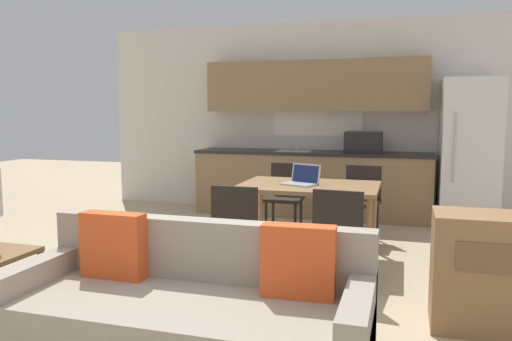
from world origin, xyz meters
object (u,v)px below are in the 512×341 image
dining_chair_far_right (361,198)px  dining_chair_far_left (285,194)px  dining_chair_near_left (239,226)px  refrigerator (469,153)px  dining_chair_near_right (341,232)px  laptop (302,180)px  couch (190,312)px  dining_table (309,191)px

dining_chair_far_right → dining_chair_far_left: 0.87m
dining_chair_far_left → dining_chair_near_left: size_ratio=1.00×
refrigerator → dining_chair_far_right: bearing=-137.3°
dining_chair_near_left → dining_chair_near_right: (0.85, 0.03, 0.00)m
dining_chair_near_right → refrigerator: bearing=-108.3°
dining_chair_far_right → laptop: 1.02m
refrigerator → dining_chair_far_left: bearing=-151.8°
refrigerator → couch: 4.71m
dining_table → dining_chair_far_right: dining_chair_far_right is taller
couch → dining_chair_far_right: bearing=78.1°
refrigerator → dining_chair_far_right: size_ratio=2.21×
couch → dining_chair_near_right: size_ratio=2.38×
dining_chair_near_left → laptop: size_ratio=2.15×
refrigerator → dining_chair_far_right: 1.73m
laptop → dining_chair_near_left: bearing=-92.1°
dining_chair_far_left → laptop: bearing=-67.2°
dining_chair_far_right → laptop: size_ratio=2.15×
couch → laptop: bearing=85.9°
dining_chair_far_right → dining_chair_far_left: (-0.87, 0.01, 0.00)m
dining_table → laptop: (-0.06, -0.02, 0.11)m
dining_chair_near_left → couch: bearing=98.3°
couch → dining_chair_near_left: size_ratio=2.38×
refrigerator → dining_chair_far_right: refrigerator is taller
dining_chair_near_left → dining_chair_near_right: 0.85m
couch → dining_chair_far_right: size_ratio=2.38×
couch → dining_chair_near_left: bearing=97.9°
refrigerator → couch: (-1.89, -4.27, -0.59)m
refrigerator → couch: bearing=-113.8°
dining_chair_far_left → dining_chair_near_right: 1.85m
laptop → dining_chair_far_right: bearing=80.7°
dining_chair_far_right → laptop: (-0.50, -0.83, 0.30)m
dining_chair_far_left → dining_chair_near_left: same height
refrigerator → couch: size_ratio=0.93×
refrigerator → dining_chair_near_right: (-1.24, -2.77, -0.44)m
dining_table → couch: bearing=-95.5°
dining_chair_far_right → dining_chair_far_left: same height
dining_chair_near_right → dining_table: bearing=-57.1°
dining_chair_near_left → dining_chair_near_right: size_ratio=1.00×
dining_chair_near_left → refrigerator: bearing=-126.4°
dining_chair_far_left → dining_chair_near_right: (0.85, -1.65, 0.00)m
dining_chair_far_right → dining_chair_near_left: bearing=-110.1°
refrigerator → laptop: refrigerator is taller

